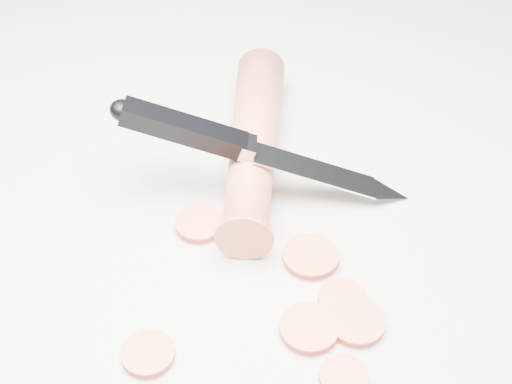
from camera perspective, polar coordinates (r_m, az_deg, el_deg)
name	(u,v)px	position (r m, az deg, el deg)	size (l,w,h in m)	color
ground	(255,235)	(0.52, -0.08, -3.46)	(2.40, 2.40, 0.00)	beige
carrot	(254,142)	(0.56, -0.17, 4.01)	(0.04, 0.04, 0.21)	#E0653F
carrot_slice_0	(148,354)	(0.46, -8.63, -12.68)	(0.03, 0.03, 0.01)	#EA683F
carrot_slice_1	(356,322)	(0.47, 8.02, -10.29)	(0.04, 0.04, 0.01)	#EA683F
carrot_slice_2	(342,300)	(0.48, 6.92, -8.54)	(0.03, 0.03, 0.01)	#EA683F
carrot_slice_3	(309,329)	(0.46, 4.30, -10.84)	(0.04, 0.04, 0.01)	#EA683F
carrot_slice_4	(311,257)	(0.50, 4.41, -5.20)	(0.04, 0.04, 0.01)	#EA683F
carrot_slice_5	(199,224)	(0.52, -4.55, -2.59)	(0.04, 0.04, 0.01)	#EA683F
carrot_slice_6	(343,377)	(0.45, 7.01, -14.47)	(0.03, 0.03, 0.01)	#EA683F
kitchen_knife	(265,150)	(0.52, 0.70, 3.38)	(0.21, 0.12, 0.08)	silver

